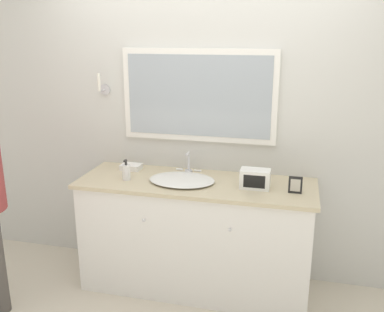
% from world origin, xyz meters
% --- Properties ---
extents(ground_plane, '(14.00, 14.00, 0.00)m').
position_xyz_m(ground_plane, '(0.00, 0.00, 0.00)').
color(ground_plane, beige).
extents(wall_back, '(8.00, 0.18, 2.55)m').
position_xyz_m(wall_back, '(-0.00, 0.68, 1.28)').
color(wall_back, silver).
rests_on(wall_back, ground_plane).
extents(vanity_counter, '(1.79, 0.62, 0.89)m').
position_xyz_m(vanity_counter, '(0.00, 0.35, 0.45)').
color(vanity_counter, white).
rests_on(vanity_counter, ground_plane).
extents(sink_basin, '(0.50, 0.42, 0.18)m').
position_xyz_m(sink_basin, '(-0.10, 0.32, 0.91)').
color(sink_basin, white).
rests_on(sink_basin, vanity_counter).
extents(soap_bottle, '(0.06, 0.06, 0.16)m').
position_xyz_m(soap_bottle, '(-0.53, 0.26, 0.95)').
color(soap_bottle, white).
rests_on(soap_bottle, vanity_counter).
extents(appliance_box, '(0.21, 0.13, 0.14)m').
position_xyz_m(appliance_box, '(0.45, 0.32, 0.96)').
color(appliance_box, white).
rests_on(appliance_box, vanity_counter).
extents(picture_frame, '(0.09, 0.01, 0.12)m').
position_xyz_m(picture_frame, '(0.73, 0.28, 0.95)').
color(picture_frame, black).
rests_on(picture_frame, vanity_counter).
extents(hand_towel_near_sink, '(0.16, 0.12, 0.04)m').
position_xyz_m(hand_towel_near_sink, '(-0.59, 0.51, 0.91)').
color(hand_towel_near_sink, white).
rests_on(hand_towel_near_sink, vanity_counter).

